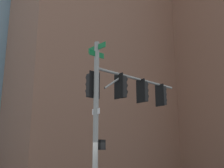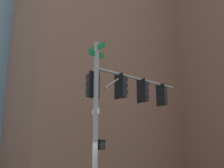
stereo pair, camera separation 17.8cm
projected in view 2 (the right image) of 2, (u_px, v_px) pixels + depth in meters
signal_pole_assembly at (122, 98)px, 12.53m from camera, size 1.76×5.68×6.78m
building_brick_nearside at (89, 9)px, 44.28m from camera, size 19.29×20.12×48.99m
building_brick_midblock at (213, 35)px, 43.10m from camera, size 18.44×15.16×39.95m
building_brick_farside at (84, 89)px, 70.65m from camera, size 22.69×19.35×35.99m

